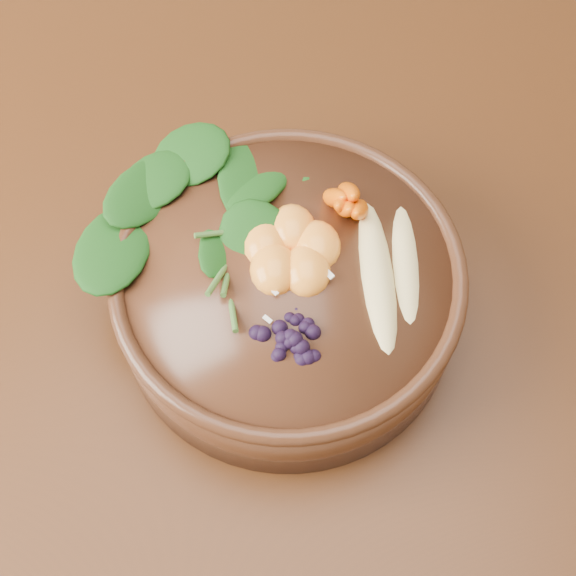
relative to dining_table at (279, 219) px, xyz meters
name	(u,v)px	position (x,y,z in m)	size (l,w,h in m)	color
ground	(283,413)	(0.00, 0.00, -0.66)	(4.00, 4.00, 0.00)	#381E0F
dining_table	(279,219)	(0.00, 0.00, 0.00)	(1.60, 0.90, 0.75)	#331C0C
stoneware_bowl	(288,293)	(0.00, -0.17, 0.13)	(0.31, 0.31, 0.08)	#4A2918
kale_heap	(235,192)	(-0.04, -0.10, 0.20)	(0.20, 0.18, 0.05)	#164911
carrot_cluster	(355,164)	(0.06, -0.09, 0.22)	(0.06, 0.06, 0.08)	#FD6800
banana_halves	(393,260)	(0.09, -0.17, 0.19)	(0.06, 0.17, 0.03)	#E0CC84
mandarin_cluster	(291,241)	(0.00, -0.15, 0.19)	(0.09, 0.10, 0.03)	orange
blueberry_pile	(289,327)	(0.00, -0.23, 0.20)	(0.14, 0.11, 0.04)	black
coconut_flakes	(290,290)	(0.00, -0.19, 0.18)	(0.10, 0.07, 0.01)	white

